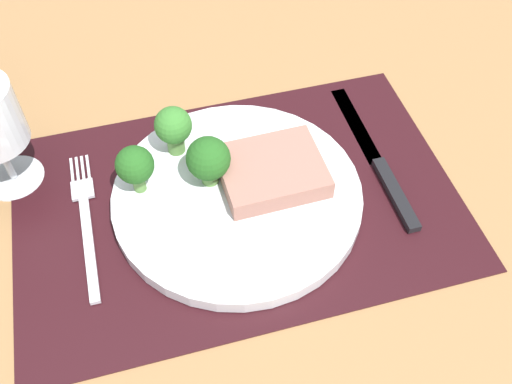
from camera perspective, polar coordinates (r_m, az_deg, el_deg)
name	(u,v)px	position (r cm, az deg, el deg)	size (l,w,h in cm)	color
ground_plane	(238,211)	(64.77, -1.78, -1.83)	(140.00, 110.00, 3.00)	#996D42
placemat	(238,202)	(63.45, -1.82, -0.94)	(47.47, 31.15, 0.30)	black
plate	(237,196)	(62.70, -1.84, -0.42)	(26.72, 26.72, 1.60)	silver
steak	(272,171)	(62.39, 1.56, 2.07)	(10.83, 8.94, 2.30)	#9E6B5B
broccoli_near_fork	(173,127)	(63.96, -8.07, 6.28)	(4.12, 4.12, 5.97)	#5B8942
broccoli_near_steak	(208,159)	(60.60, -4.67, 3.19)	(4.69, 4.69, 5.91)	#5B8942
broccoli_front_edge	(135,166)	(60.73, -11.73, 2.52)	(4.01, 4.01, 5.86)	#5B8942
fork	(86,221)	(63.93, -16.24, -2.74)	(2.40, 19.20, 0.50)	silver
knife	(379,165)	(67.67, 11.96, 2.63)	(1.80, 23.00, 0.80)	black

